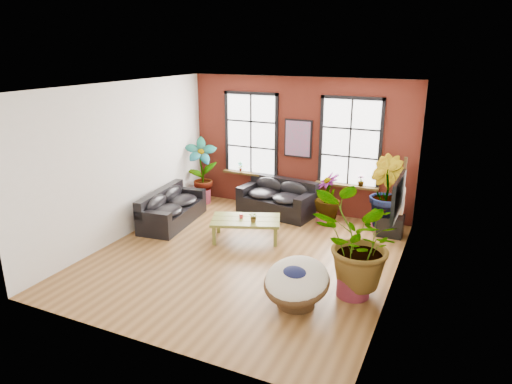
% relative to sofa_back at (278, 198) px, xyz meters
% --- Properties ---
extents(room, '(6.04, 6.54, 3.54)m').
position_rel_sofa_back_xyz_m(room, '(0.35, -2.58, 1.34)').
color(room, brown).
rests_on(room, ground).
extents(sofa_back, '(2.08, 1.24, 0.90)m').
position_rel_sofa_back_xyz_m(sofa_back, '(0.00, 0.00, 0.00)').
color(sofa_back, black).
rests_on(sofa_back, ground).
extents(sofa_left, '(1.12, 2.18, 0.83)m').
position_rel_sofa_back_xyz_m(sofa_left, '(-2.16, -1.75, -0.03)').
color(sofa_left, black).
rests_on(sofa_left, ground).
extents(coffee_table, '(1.74, 1.37, 0.59)m').
position_rel_sofa_back_xyz_m(coffee_table, '(-0.01, -1.89, 0.03)').
color(coffee_table, '#606625').
rests_on(coffee_table, ground).
extents(papasan_chair, '(1.25, 1.27, 0.84)m').
position_rel_sofa_back_xyz_m(papasan_chair, '(1.99, -4.04, 0.03)').
color(papasan_chair, '#4B311A').
rests_on(papasan_chair, ground).
extents(poster, '(0.74, 0.06, 0.98)m').
position_rel_sofa_back_xyz_m(poster, '(0.35, 0.45, 1.54)').
color(poster, black).
rests_on(poster, room).
extents(tv_wall_unit, '(0.13, 1.86, 1.20)m').
position_rel_sofa_back_xyz_m(tv_wall_unit, '(3.29, -2.13, 1.13)').
color(tv_wall_unit, black).
rests_on(tv_wall_unit, room).
extents(media_box, '(0.59, 0.49, 0.48)m').
position_rel_sofa_back_xyz_m(media_box, '(2.94, -0.27, -0.17)').
color(media_box, black).
rests_on(media_box, ground).
extents(pot_back_left, '(0.60, 0.60, 0.40)m').
position_rel_sofa_back_xyz_m(pot_back_left, '(-2.29, -0.11, -0.21)').
color(pot_back_left, maroon).
rests_on(pot_back_left, ground).
extents(pot_back_right, '(0.56, 0.56, 0.37)m').
position_rel_sofa_back_xyz_m(pot_back_right, '(2.68, -0.06, -0.22)').
color(pot_back_right, maroon).
rests_on(pot_back_right, ground).
extents(pot_right_wall, '(0.61, 0.61, 0.43)m').
position_rel_sofa_back_xyz_m(pot_right_wall, '(2.79, -3.32, -0.19)').
color(pot_right_wall, maroon).
rests_on(pot_right_wall, ground).
extents(pot_mid, '(0.50, 0.50, 0.33)m').
position_rel_sofa_back_xyz_m(pot_mid, '(1.35, -0.18, -0.24)').
color(pot_mid, maroon).
rests_on(pot_mid, ground).
extents(floor_plant_back_left, '(1.08, 0.99, 1.69)m').
position_rel_sofa_back_xyz_m(floor_plant_back_left, '(-2.25, -0.10, 0.59)').
color(floor_plant_back_left, '#175717').
rests_on(floor_plant_back_left, ground).
extents(floor_plant_back_right, '(1.14, 1.18, 1.67)m').
position_rel_sofa_back_xyz_m(floor_plant_back_right, '(2.71, -0.09, 0.58)').
color(floor_plant_back_right, '#175717').
rests_on(floor_plant_back_right, ground).
extents(floor_plant_right_wall, '(1.98, 1.93, 1.67)m').
position_rel_sofa_back_xyz_m(floor_plant_right_wall, '(2.81, -3.31, 0.59)').
color(floor_plant_right_wall, '#175717').
rests_on(floor_plant_right_wall, ground).
extents(floor_plant_mid, '(0.89, 0.89, 1.15)m').
position_rel_sofa_back_xyz_m(floor_plant_mid, '(1.39, -0.18, 0.31)').
color(floor_plant_mid, '#175717').
rests_on(floor_plant_mid, ground).
extents(table_plant, '(0.23, 0.21, 0.24)m').
position_rel_sofa_back_xyz_m(table_plant, '(0.23, -1.98, 0.20)').
color(table_plant, '#175717').
rests_on(table_plant, coffee_table).
extents(sill_plant_left, '(0.17, 0.17, 0.27)m').
position_rel_sofa_back_xyz_m(sill_plant_left, '(-1.30, 0.40, 0.63)').
color(sill_plant_left, '#175717').
rests_on(sill_plant_left, room).
extents(sill_plant_right, '(0.19, 0.19, 0.27)m').
position_rel_sofa_back_xyz_m(sill_plant_right, '(2.05, 0.40, 0.63)').
color(sill_plant_right, '#175717').
rests_on(sill_plant_right, room).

